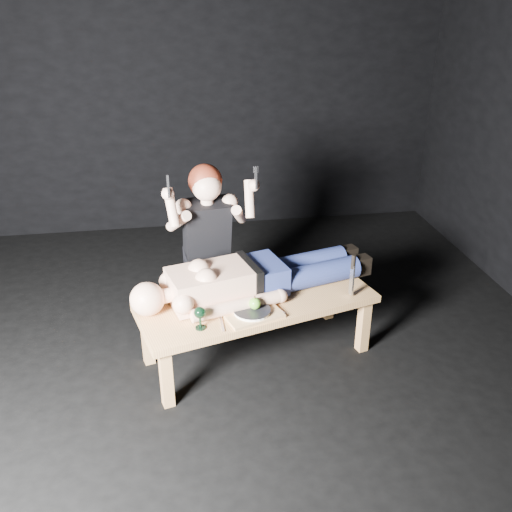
{
  "coord_description": "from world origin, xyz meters",
  "views": [
    {
      "loc": [
        -0.23,
        -3.06,
        2.33
      ],
      "look_at": [
        0.28,
        0.12,
        0.75
      ],
      "focal_mm": 38.94,
      "sensor_mm": 36.0,
      "label": 1
    }
  ],
  "objects_px": {
    "kneeling_woman": "(205,242)",
    "serving_tray": "(252,314)",
    "table": "(257,328)",
    "goblet": "(200,318)",
    "lying_man": "(257,272)",
    "carving_knife": "(352,276)"
  },
  "relations": [
    {
      "from": "table",
      "to": "goblet",
      "type": "height_order",
      "value": "goblet"
    },
    {
      "from": "serving_tray",
      "to": "goblet",
      "type": "bearing_deg",
      "value": -163.06
    },
    {
      "from": "lying_man",
      "to": "kneeling_woman",
      "type": "relative_size",
      "value": 1.28
    },
    {
      "from": "table",
      "to": "carving_knife",
      "type": "xyz_separation_m",
      "value": [
        0.63,
        -0.05,
        0.38
      ]
    },
    {
      "from": "serving_tray",
      "to": "carving_knife",
      "type": "xyz_separation_m",
      "value": [
        0.69,
        0.13,
        0.14
      ]
    },
    {
      "from": "lying_man",
      "to": "carving_knife",
      "type": "xyz_separation_m",
      "value": [
        0.61,
        -0.17,
        0.01
      ]
    },
    {
      "from": "lying_man",
      "to": "goblet",
      "type": "xyz_separation_m",
      "value": [
        -0.41,
        -0.4,
        -0.06
      ]
    },
    {
      "from": "kneeling_woman",
      "to": "goblet",
      "type": "distance_m",
      "value": 0.83
    },
    {
      "from": "table",
      "to": "goblet",
      "type": "xyz_separation_m",
      "value": [
        -0.39,
        -0.28,
        0.3
      ]
    },
    {
      "from": "kneeling_woman",
      "to": "serving_tray",
      "type": "bearing_deg",
      "value": -79.67
    },
    {
      "from": "goblet",
      "to": "table",
      "type": "bearing_deg",
      "value": 35.42
    },
    {
      "from": "goblet",
      "to": "carving_knife",
      "type": "xyz_separation_m",
      "value": [
        1.02,
        0.23,
        0.08
      ]
    },
    {
      "from": "goblet",
      "to": "carving_knife",
      "type": "relative_size",
      "value": 0.49
    },
    {
      "from": "goblet",
      "to": "carving_knife",
      "type": "height_order",
      "value": "carving_knife"
    },
    {
      "from": "table",
      "to": "kneeling_woman",
      "type": "xyz_separation_m",
      "value": [
        -0.3,
        0.54,
        0.42
      ]
    },
    {
      "from": "kneeling_woman",
      "to": "lying_man",
      "type": "bearing_deg",
      "value": -60.42
    },
    {
      "from": "serving_tray",
      "to": "carving_knife",
      "type": "relative_size",
      "value": 1.14
    },
    {
      "from": "lying_man",
      "to": "serving_tray",
      "type": "relative_size",
      "value": 4.74
    },
    {
      "from": "carving_knife",
      "to": "lying_man",
      "type": "bearing_deg",
      "value": 149.28
    },
    {
      "from": "table",
      "to": "kneeling_woman",
      "type": "bearing_deg",
      "value": 103.82
    },
    {
      "from": "table",
      "to": "carving_knife",
      "type": "height_order",
      "value": "carving_knife"
    },
    {
      "from": "kneeling_woman",
      "to": "serving_tray",
      "type": "height_order",
      "value": "kneeling_woman"
    }
  ]
}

